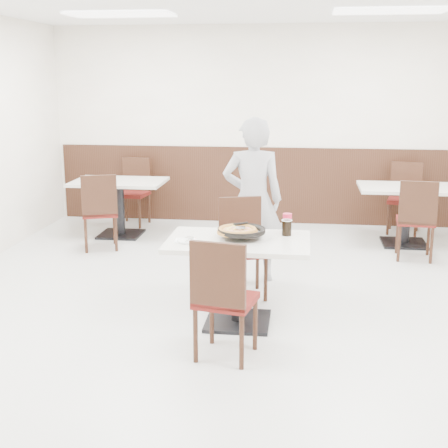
# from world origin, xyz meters

# --- Properties ---
(floor) EXTENTS (7.00, 7.00, 0.00)m
(floor) POSITION_xyz_m (0.00, 0.00, 0.00)
(floor) COLOR beige
(floor) RESTS_ON ground
(wall_back) EXTENTS (6.00, 0.04, 2.80)m
(wall_back) POSITION_xyz_m (0.00, 3.50, 1.40)
(wall_back) COLOR beige
(wall_back) RESTS_ON floor
(wall_front) EXTENTS (6.00, 0.04, 2.80)m
(wall_front) POSITION_xyz_m (0.00, -3.50, 1.40)
(wall_front) COLOR beige
(wall_front) RESTS_ON floor
(wainscot_back) EXTENTS (5.90, 0.03, 1.10)m
(wainscot_back) POSITION_xyz_m (0.00, 3.48, 0.55)
(wainscot_back) COLOR black
(wainscot_back) RESTS_ON floor
(fluo_panel_c) EXTENTS (1.20, 0.60, 0.02)m
(fluo_panel_c) POSITION_xyz_m (-1.50, 1.80, 2.78)
(fluo_panel_c) COLOR white
(fluo_panel_c) RESTS_ON ceiling
(fluo_panel_d) EXTENTS (1.20, 0.60, 0.02)m
(fluo_panel_d) POSITION_xyz_m (1.50, 1.80, 2.78)
(fluo_panel_d) COLOR white
(fluo_panel_d) RESTS_ON ceiling
(main_table) EXTENTS (1.26, 0.90, 0.75)m
(main_table) POSITION_xyz_m (0.10, -0.39, 0.38)
(main_table) COLOR silver
(main_table) RESTS_ON floor
(chair_near) EXTENTS (0.49, 0.49, 0.95)m
(chair_near) POSITION_xyz_m (0.08, -1.06, 0.47)
(chair_near) COLOR black
(chair_near) RESTS_ON floor
(chair_far) EXTENTS (0.52, 0.52, 0.95)m
(chair_far) POSITION_xyz_m (0.08, 0.30, 0.47)
(chair_far) COLOR black
(chair_far) RESTS_ON floor
(trivet) EXTENTS (0.13, 0.13, 0.04)m
(trivet) POSITION_xyz_m (0.12, -0.32, 0.77)
(trivet) COLOR black
(trivet) RESTS_ON main_table
(pizza_pan) EXTENTS (0.34, 0.34, 0.01)m
(pizza_pan) POSITION_xyz_m (0.12, -0.35, 0.79)
(pizza_pan) COLOR black
(pizza_pan) RESTS_ON trivet
(pizza) EXTENTS (0.37, 0.37, 0.02)m
(pizza) POSITION_xyz_m (0.09, -0.36, 0.81)
(pizza) COLOR #B57B31
(pizza) RESTS_ON pizza_pan
(pizza_server) EXTENTS (0.09, 0.11, 0.00)m
(pizza_server) POSITION_xyz_m (0.11, -0.34, 0.84)
(pizza_server) COLOR silver
(pizza_server) RESTS_ON pizza
(napkin) EXTENTS (0.18, 0.18, 0.00)m
(napkin) POSITION_xyz_m (-0.35, -0.49, 0.75)
(napkin) COLOR white
(napkin) RESTS_ON main_table
(side_plate) EXTENTS (0.18, 0.18, 0.01)m
(side_plate) POSITION_xyz_m (-0.32, -0.52, 0.76)
(side_plate) COLOR white
(side_plate) RESTS_ON napkin
(fork) EXTENTS (0.06, 0.16, 0.00)m
(fork) POSITION_xyz_m (-0.30, -0.51, 0.77)
(fork) COLOR silver
(fork) RESTS_ON side_plate
(cola_glass) EXTENTS (0.09, 0.09, 0.13)m
(cola_glass) POSITION_xyz_m (0.50, -0.20, 0.81)
(cola_glass) COLOR black
(cola_glass) RESTS_ON main_table
(red_cup) EXTENTS (0.09, 0.09, 0.16)m
(red_cup) POSITION_xyz_m (0.50, -0.04, 0.83)
(red_cup) COLOR #BD1A37
(red_cup) RESTS_ON main_table
(diner_person) EXTENTS (0.67, 0.48, 1.70)m
(diner_person) POSITION_xyz_m (0.11, 0.83, 0.85)
(diner_person) COLOR #A4A4A9
(diner_person) RESTS_ON floor
(bg_table_left) EXTENTS (1.21, 0.82, 0.75)m
(bg_table_left) POSITION_xyz_m (-1.80, 2.44, 0.38)
(bg_table_left) COLOR silver
(bg_table_left) RESTS_ON floor
(bg_chair_left_near) EXTENTS (0.54, 0.54, 0.95)m
(bg_chair_left_near) POSITION_xyz_m (-1.86, 1.79, 0.47)
(bg_chair_left_near) COLOR black
(bg_chair_left_near) RESTS_ON floor
(bg_chair_left_far) EXTENTS (0.47, 0.47, 0.95)m
(bg_chair_left_far) POSITION_xyz_m (-1.80, 3.07, 0.47)
(bg_chair_left_far) COLOR black
(bg_chair_left_far) RESTS_ON floor
(bg_table_right) EXTENTS (1.29, 0.94, 0.75)m
(bg_table_right) POSITION_xyz_m (1.93, 2.46, 0.38)
(bg_table_right) COLOR silver
(bg_table_right) RESTS_ON floor
(bg_chair_right_near) EXTENTS (0.45, 0.45, 0.95)m
(bg_chair_right_near) POSITION_xyz_m (1.94, 1.84, 0.47)
(bg_chair_right_near) COLOR black
(bg_chair_right_near) RESTS_ON floor
(bg_chair_right_far) EXTENTS (0.50, 0.50, 0.95)m
(bg_chair_right_far) POSITION_xyz_m (1.99, 3.07, 0.47)
(bg_chair_right_far) COLOR black
(bg_chair_right_far) RESTS_ON floor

